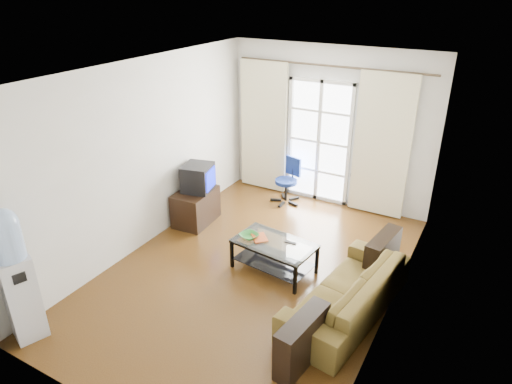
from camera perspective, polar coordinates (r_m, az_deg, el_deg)
floor at (r=6.35m, az=-0.22°, el=-9.85°), size 5.20×5.20×0.00m
ceiling at (r=5.28m, az=-0.27°, el=14.90°), size 5.20×5.20×0.00m
wall_back at (r=7.91m, az=9.14°, el=8.02°), size 3.60×0.02×2.70m
wall_front at (r=3.94m, az=-19.62°, el=-12.20°), size 3.60×0.02×2.70m
wall_left at (r=6.68m, az=-13.85°, el=4.38°), size 0.02×5.20×2.70m
wall_right at (r=5.13m, az=17.59°, el=-2.66°), size 0.02×5.20×2.70m
french_door at (r=7.99m, az=7.85°, el=6.22°), size 1.16×0.06×2.15m
curtain_rod at (r=7.58m, az=9.41°, el=15.29°), size 3.30×0.04×0.04m
curtain_left at (r=8.31m, az=0.96°, el=8.11°), size 0.90×0.07×2.35m
curtain_right at (r=7.59m, az=15.47°, el=5.49°), size 0.90×0.07×2.35m
radiator at (r=7.96m, az=13.76°, el=-0.16°), size 0.64×0.12×0.64m
sofa at (r=5.61m, az=11.36°, el=-12.11°), size 2.21×1.34×0.58m
coffee_table at (r=6.22m, az=2.27°, el=-7.55°), size 1.14×0.74×0.44m
bowl at (r=6.22m, az=-0.86°, el=-5.51°), size 0.38×0.38×0.06m
book at (r=6.19m, az=-0.39°, el=-5.87°), size 0.43×0.43×0.02m
remote at (r=6.13m, az=4.34°, el=-6.31°), size 0.16×0.05×0.02m
tv_stand at (r=7.47m, az=-7.54°, el=-1.82°), size 0.56×0.79×0.55m
crt_tv at (r=7.31m, az=-7.42°, el=1.82°), size 0.55×0.55×0.43m
task_chair at (r=8.12m, az=3.89°, el=0.34°), size 0.68×0.68×0.81m
water_cooler at (r=5.49m, az=-27.86°, el=-8.96°), size 0.41×0.41×1.58m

